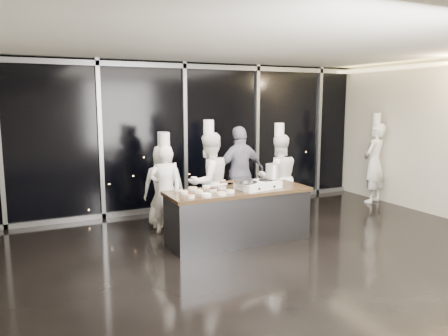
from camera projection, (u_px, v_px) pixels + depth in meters
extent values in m
plane|color=black|center=(265.00, 258.00, 6.69)|extent=(9.00, 9.00, 0.00)
cube|color=#BCB6A1|center=(183.00, 136.00, 9.56)|extent=(9.00, 0.02, 3.20)
cube|color=silver|center=(269.00, 42.00, 6.20)|extent=(9.00, 7.00, 0.02)
cube|color=black|center=(184.00, 137.00, 9.50)|extent=(8.90, 0.04, 3.18)
cube|color=gray|center=(184.00, 66.00, 9.22)|extent=(8.90, 0.08, 0.10)
cube|color=gray|center=(186.00, 206.00, 9.70)|extent=(8.90, 0.08, 0.10)
cube|color=gray|center=(100.00, 140.00, 8.68)|extent=(0.08, 0.08, 3.20)
cube|color=gray|center=(185.00, 137.00, 9.46)|extent=(0.08, 0.08, 3.20)
cube|color=gray|center=(257.00, 134.00, 10.23)|extent=(0.08, 0.08, 3.20)
cube|color=gray|center=(319.00, 132.00, 11.01)|extent=(0.08, 0.08, 3.20)
cube|color=#38373D|center=(238.00, 217.00, 7.43)|extent=(2.40, 0.80, 0.84)
cube|color=#3C2D19|center=(238.00, 191.00, 7.36)|extent=(2.46, 0.86, 0.06)
cube|color=white|center=(258.00, 185.00, 7.43)|extent=(0.79, 0.56, 0.12)
cylinder|color=black|center=(250.00, 182.00, 7.31)|extent=(0.28, 0.28, 0.02)
cylinder|color=black|center=(266.00, 180.00, 7.52)|extent=(0.28, 0.28, 0.02)
cylinder|color=black|center=(259.00, 189.00, 7.15)|extent=(0.04, 0.03, 0.04)
cylinder|color=black|center=(274.00, 187.00, 7.34)|extent=(0.04, 0.03, 0.04)
cylinder|color=slate|center=(243.00, 181.00, 7.23)|extent=(0.39, 0.39, 0.06)
cube|color=#4C2B14|center=(228.00, 182.00, 7.06)|extent=(0.25, 0.07, 0.02)
cylinder|color=silver|center=(273.00, 171.00, 7.58)|extent=(0.29, 0.29, 0.25)
cylinder|color=silver|center=(191.00, 196.00, 6.73)|extent=(0.13, 0.13, 0.04)
cylinder|color=#D14422|center=(191.00, 195.00, 6.72)|extent=(0.11, 0.11, 0.01)
cylinder|color=silver|center=(184.00, 192.00, 7.00)|extent=(0.14, 0.14, 0.04)
cylinder|color=#C7BB8C|center=(184.00, 191.00, 7.00)|extent=(0.11, 0.11, 0.01)
cylinder|color=silver|center=(179.00, 190.00, 7.20)|extent=(0.13, 0.13, 0.04)
cylinder|color=black|center=(179.00, 189.00, 7.20)|extent=(0.10, 0.10, 0.01)
cylinder|color=silver|center=(206.00, 195.00, 6.82)|extent=(0.17, 0.17, 0.04)
cylinder|color=white|center=(206.00, 194.00, 6.82)|extent=(0.14, 0.14, 0.01)
cylinder|color=silver|center=(199.00, 192.00, 7.07)|extent=(0.14, 0.14, 0.04)
cylinder|color=#CCC066|center=(199.00, 191.00, 7.07)|extent=(0.11, 0.11, 0.01)
cylinder|color=silver|center=(193.00, 188.00, 7.32)|extent=(0.15, 0.15, 0.04)
cylinder|color=olive|center=(193.00, 188.00, 7.32)|extent=(0.12, 0.12, 0.01)
cylinder|color=silver|center=(222.00, 194.00, 6.92)|extent=(0.16, 0.16, 0.04)
cylinder|color=tan|center=(222.00, 193.00, 6.92)|extent=(0.13, 0.13, 0.01)
cylinder|color=silver|center=(213.00, 190.00, 7.20)|extent=(0.14, 0.14, 0.04)
cylinder|color=black|center=(213.00, 189.00, 7.19)|extent=(0.11, 0.11, 0.01)
cylinder|color=silver|center=(206.00, 187.00, 7.42)|extent=(0.14, 0.14, 0.04)
cylinder|color=beige|center=(206.00, 186.00, 7.42)|extent=(0.11, 0.11, 0.01)
cylinder|color=silver|center=(230.00, 191.00, 7.09)|extent=(0.15, 0.15, 0.04)
cylinder|color=#B9B04A|center=(230.00, 190.00, 7.09)|extent=(0.13, 0.13, 0.01)
cylinder|color=silver|center=(222.00, 188.00, 7.35)|extent=(0.14, 0.14, 0.04)
cylinder|color=#A3645D|center=(222.00, 187.00, 7.35)|extent=(0.11, 0.11, 0.01)
cylinder|color=silver|center=(246.00, 190.00, 7.21)|extent=(0.13, 0.13, 0.04)
cylinder|color=#C2B39A|center=(246.00, 189.00, 7.21)|extent=(0.10, 0.10, 0.01)
cylinder|color=white|center=(177.00, 186.00, 7.16)|extent=(0.07, 0.07, 0.19)
cone|color=white|center=(177.00, 178.00, 7.14)|extent=(0.06, 0.06, 0.06)
imported|color=white|center=(165.00, 190.00, 7.84)|extent=(0.67, 0.55, 1.60)
cylinder|color=silver|center=(164.00, 140.00, 7.70)|extent=(0.24, 0.24, 0.26)
imported|color=white|center=(164.00, 186.00, 8.24)|extent=(0.90, 0.74, 1.58)
cylinder|color=silver|center=(163.00, 139.00, 8.10)|extent=(0.24, 0.24, 0.26)
imported|color=white|center=(209.00, 182.00, 7.99)|extent=(1.03, 0.90, 1.81)
cylinder|color=silver|center=(209.00, 127.00, 7.84)|extent=(0.23, 0.23, 0.26)
imported|color=#141539|center=(240.00, 172.00, 8.84)|extent=(1.13, 0.54, 1.88)
imported|color=white|center=(278.00, 178.00, 8.71)|extent=(0.98, 0.85, 1.72)
cylinder|color=silver|center=(279.00, 129.00, 8.56)|extent=(0.23, 0.23, 0.26)
imported|color=white|center=(374.00, 163.00, 10.19)|extent=(0.80, 0.67, 1.87)
cylinder|color=silver|center=(377.00, 119.00, 10.03)|extent=(0.25, 0.25, 0.26)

